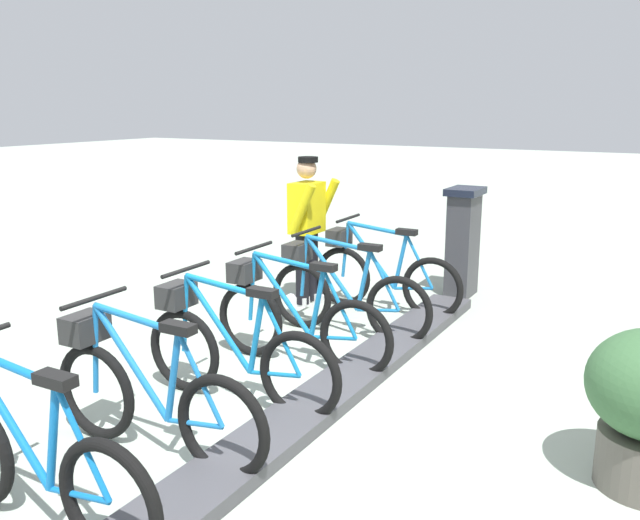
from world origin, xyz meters
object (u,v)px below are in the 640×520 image
object	(u,v)px
bike_docked_5	(25,454)
worker_near_rack	(308,225)
bike_docked_4	(146,393)
payment_kiosk	(463,240)
bike_docked_0	(380,273)
bike_docked_1	(342,293)
bike_docked_2	(293,317)
bike_docked_3	(231,349)

from	to	relation	value
bike_docked_5	worker_near_rack	bearing A→B (deg)	-79.04
bike_docked_5	worker_near_rack	xyz separation A→B (m)	(0.83, -4.29, 0.48)
bike_docked_4	worker_near_rack	distance (m)	3.54
payment_kiosk	bike_docked_0	world-z (taller)	payment_kiosk
bike_docked_1	worker_near_rack	bearing A→B (deg)	-42.00
bike_docked_0	payment_kiosk	bearing A→B (deg)	-118.46
bike_docked_2	bike_docked_3	world-z (taller)	same
bike_docked_0	bike_docked_5	distance (m)	4.43
bike_docked_4	worker_near_rack	bearing A→B (deg)	-76.29
payment_kiosk	bike_docked_0	size ratio (longest dim) A/B	0.74
bike_docked_4	worker_near_rack	world-z (taller)	worker_near_rack
worker_near_rack	bike_docked_0	bearing A→B (deg)	-170.58
bike_docked_3	bike_docked_4	world-z (taller)	same
worker_near_rack	bike_docked_3	bearing A→B (deg)	108.25
bike_docked_4	worker_near_rack	xyz separation A→B (m)	(0.83, -3.40, 0.48)
bike_docked_0	worker_near_rack	world-z (taller)	worker_near_rack
payment_kiosk	bike_docked_1	xyz separation A→B (m)	(0.57, 1.94, -0.24)
bike_docked_3	bike_docked_2	bearing A→B (deg)	-90.00
bike_docked_5	worker_near_rack	world-z (taller)	worker_near_rack
bike_docked_1	bike_docked_5	size ratio (longest dim) A/B	1.00
bike_docked_3	bike_docked_5	world-z (taller)	same
bike_docked_0	bike_docked_4	xyz separation A→B (m)	(0.00, 3.54, 0.00)
bike_docked_4	bike_docked_2	bearing A→B (deg)	-90.00
bike_docked_1	bike_docked_5	xyz separation A→B (m)	(0.00, 3.54, 0.00)
payment_kiosk	worker_near_rack	xyz separation A→B (m)	(1.40, 1.19, 0.24)
bike_docked_1	bike_docked_2	xyz separation A→B (m)	(0.00, 0.89, 0.00)
bike_docked_3	bike_docked_5	distance (m)	1.77
bike_docked_1	bike_docked_5	world-z (taller)	same
payment_kiosk	bike_docked_4	xyz separation A→B (m)	(0.57, 4.60, -0.24)
bike_docked_2	worker_near_rack	distance (m)	1.89
bike_docked_1	bike_docked_4	size ratio (longest dim) A/B	1.00
bike_docked_2	bike_docked_4	distance (m)	1.77
bike_docked_0	bike_docked_1	bearing A→B (deg)	90.00
bike_docked_2	bike_docked_4	world-z (taller)	same
bike_docked_2	bike_docked_5	size ratio (longest dim) A/B	1.00
bike_docked_0	bike_docked_1	distance (m)	0.89
bike_docked_0	worker_near_rack	distance (m)	0.97
bike_docked_1	bike_docked_4	world-z (taller)	same
bike_docked_1	worker_near_rack	xyz separation A→B (m)	(0.83, -0.75, 0.48)
bike_docked_2	bike_docked_4	xyz separation A→B (m)	(0.00, 1.77, 0.00)
bike_docked_0	bike_docked_4	bearing A→B (deg)	90.00
bike_docked_0	bike_docked_2	xyz separation A→B (m)	(0.00, 1.77, 0.00)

